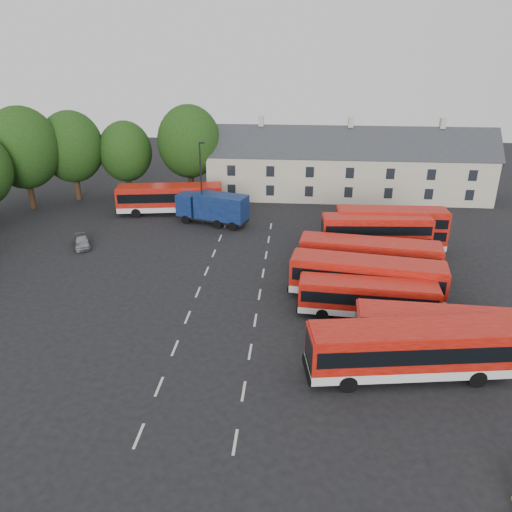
% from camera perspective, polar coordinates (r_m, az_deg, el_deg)
% --- Properties ---
extents(ground, '(140.00, 140.00, 0.00)m').
position_cam_1_polar(ground, '(38.90, -7.21, -5.47)').
color(ground, black).
rests_on(ground, ground).
extents(lane_markings, '(5.15, 33.80, 0.01)m').
position_cam_1_polar(lane_markings, '(40.23, -3.15, -4.27)').
color(lane_markings, beige).
rests_on(lane_markings, ground).
extents(treeline, '(29.92, 32.59, 12.01)m').
position_cam_1_polar(treeline, '(60.98, -23.47, 10.20)').
color(treeline, black).
rests_on(treeline, ground).
extents(terrace_houses, '(35.70, 7.13, 10.06)m').
position_cam_1_polar(terrace_houses, '(65.26, 10.40, 9.94)').
color(terrace_houses, beige).
rests_on(terrace_houses, ground).
extents(bus_row_a, '(12.23, 4.43, 3.38)m').
position_cam_1_polar(bus_row_a, '(31.24, 17.08, -9.97)').
color(bus_row_a, silver).
rests_on(bus_row_a, ground).
extents(bus_row_b, '(11.22, 3.07, 3.14)m').
position_cam_1_polar(bus_row_b, '(33.95, 20.80, -7.93)').
color(bus_row_b, silver).
rests_on(bus_row_b, ground).
extents(bus_row_c, '(10.04, 2.97, 2.80)m').
position_cam_1_polar(bus_row_c, '(37.09, 12.63, -4.47)').
color(bus_row_c, silver).
rests_on(bus_row_c, ground).
extents(bus_row_d, '(11.98, 4.36, 3.31)m').
position_cam_1_polar(bus_row_d, '(39.41, 12.56, -2.23)').
color(bus_row_d, silver).
rests_on(bus_row_d, ground).
extents(bus_row_e, '(11.90, 4.14, 3.30)m').
position_cam_1_polar(bus_row_e, '(43.19, 12.80, 0.07)').
color(bus_row_e, silver).
rests_on(bus_row_e, ground).
extents(bus_dd_south, '(10.01, 2.92, 4.05)m').
position_cam_1_polar(bus_dd_south, '(47.18, 13.51, 2.46)').
color(bus_dd_south, silver).
rests_on(bus_dd_south, ground).
extents(bus_dd_north, '(10.34, 2.61, 4.22)m').
position_cam_1_polar(bus_dd_north, '(49.07, 15.13, 3.23)').
color(bus_dd_north, silver).
rests_on(bus_dd_north, ground).
extents(bus_north, '(12.26, 4.48, 3.39)m').
position_cam_1_polar(bus_north, '(58.92, -9.81, 6.69)').
color(bus_north, silver).
rests_on(bus_north, ground).
extents(box_truck, '(8.22, 4.73, 3.43)m').
position_cam_1_polar(box_truck, '(54.85, -4.91, 5.57)').
color(box_truck, black).
rests_on(box_truck, ground).
extents(silver_car, '(2.86, 3.89, 1.23)m').
position_cam_1_polar(silver_car, '(51.80, -19.30, 1.65)').
color(silver_car, '#9B9DA3').
rests_on(silver_car, ground).
extents(lamppost, '(0.63, 0.32, 9.02)m').
position_cam_1_polar(lamppost, '(54.15, -6.27, 8.46)').
color(lamppost, black).
rests_on(lamppost, ground).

